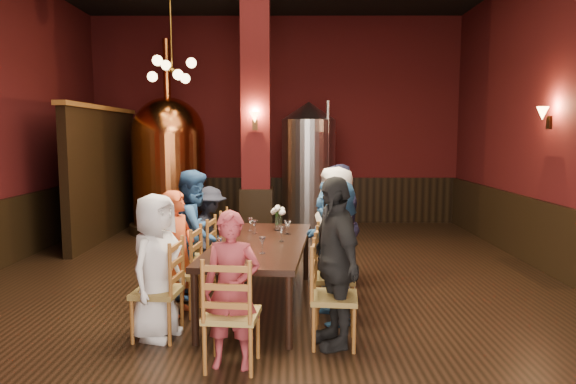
{
  "coord_description": "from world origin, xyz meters",
  "views": [
    {
      "loc": [
        0.29,
        -6.38,
        1.96
      ],
      "look_at": [
        0.27,
        0.2,
        1.22
      ],
      "focal_mm": 32.0,
      "sensor_mm": 36.0,
      "label": 1
    }
  ],
  "objects_px": {
    "dining_table": "(260,247)",
    "person_2": "(195,233)",
    "copper_kettle": "(169,163)",
    "steel_vessel": "(309,167)",
    "person_0": "(156,266)",
    "person_1": "(178,253)",
    "rose_vase": "(278,214)"
  },
  "relations": [
    {
      "from": "person_1",
      "to": "copper_kettle",
      "type": "distance_m",
      "value": 5.01
    },
    {
      "from": "copper_kettle",
      "to": "rose_vase",
      "type": "distance_m",
      "value": 4.51
    },
    {
      "from": "steel_vessel",
      "to": "rose_vase",
      "type": "xyz_separation_m",
      "value": [
        -0.53,
        -4.0,
        -0.34
      ]
    },
    {
      "from": "dining_table",
      "to": "person_2",
      "type": "bearing_deg",
      "value": 158.78
    },
    {
      "from": "steel_vessel",
      "to": "person_2",
      "type": "bearing_deg",
      "value": -109.66
    },
    {
      "from": "person_2",
      "to": "copper_kettle",
      "type": "bearing_deg",
      "value": 21.72
    },
    {
      "from": "person_1",
      "to": "rose_vase",
      "type": "relative_size",
      "value": 4.2
    },
    {
      "from": "steel_vessel",
      "to": "dining_table",
      "type": "bearing_deg",
      "value": -98.68
    },
    {
      "from": "person_1",
      "to": "rose_vase",
      "type": "xyz_separation_m",
      "value": [
        1.07,
        0.94,
        0.28
      ]
    },
    {
      "from": "person_0",
      "to": "person_1",
      "type": "height_order",
      "value": "person_0"
    },
    {
      "from": "person_1",
      "to": "steel_vessel",
      "type": "xyz_separation_m",
      "value": [
        1.6,
        4.94,
        0.63
      ]
    },
    {
      "from": "person_1",
      "to": "copper_kettle",
      "type": "bearing_deg",
      "value": 30.58
    },
    {
      "from": "person_2",
      "to": "person_0",
      "type": "bearing_deg",
      "value": 179.01
    },
    {
      "from": "person_1",
      "to": "person_2",
      "type": "distance_m",
      "value": 0.67
    },
    {
      "from": "dining_table",
      "to": "person_0",
      "type": "xyz_separation_m",
      "value": [
        -0.94,
        -0.91,
        0.01
      ]
    },
    {
      "from": "dining_table",
      "to": "steel_vessel",
      "type": "relative_size",
      "value": 0.95
    },
    {
      "from": "person_0",
      "to": "person_2",
      "type": "xyz_separation_m",
      "value": [
        0.13,
        1.32,
        0.07
      ]
    },
    {
      "from": "rose_vase",
      "to": "person_1",
      "type": "bearing_deg",
      "value": -138.57
    },
    {
      "from": "copper_kettle",
      "to": "steel_vessel",
      "type": "xyz_separation_m",
      "value": [
        2.8,
        0.13,
        -0.08
      ]
    },
    {
      "from": "dining_table",
      "to": "person_0",
      "type": "distance_m",
      "value": 1.31
    },
    {
      "from": "person_1",
      "to": "person_2",
      "type": "xyz_separation_m",
      "value": [
        0.07,
        0.66,
        0.09
      ]
    },
    {
      "from": "copper_kettle",
      "to": "person_0",
      "type": "bearing_deg",
      "value": -78.24
    },
    {
      "from": "copper_kettle",
      "to": "rose_vase",
      "type": "height_order",
      "value": "copper_kettle"
    },
    {
      "from": "person_2",
      "to": "rose_vase",
      "type": "height_order",
      "value": "person_2"
    },
    {
      "from": "person_1",
      "to": "steel_vessel",
      "type": "height_order",
      "value": "steel_vessel"
    },
    {
      "from": "person_0",
      "to": "person_1",
      "type": "bearing_deg",
      "value": 14.51
    },
    {
      "from": "dining_table",
      "to": "person_0",
      "type": "bearing_deg",
      "value": -130.36
    },
    {
      "from": "person_0",
      "to": "copper_kettle",
      "type": "bearing_deg",
      "value": 31.95
    },
    {
      "from": "dining_table",
      "to": "steel_vessel",
      "type": "xyz_separation_m",
      "value": [
        0.72,
        4.69,
        0.62
      ]
    },
    {
      "from": "person_0",
      "to": "steel_vessel",
      "type": "height_order",
      "value": "steel_vessel"
    },
    {
      "from": "dining_table",
      "to": "steel_vessel",
      "type": "distance_m",
      "value": 4.79
    },
    {
      "from": "person_0",
      "to": "person_1",
      "type": "relative_size",
      "value": 1.03
    }
  ]
}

